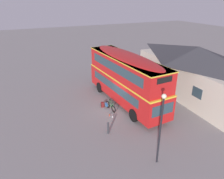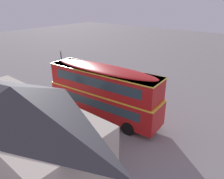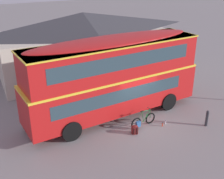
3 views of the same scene
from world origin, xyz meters
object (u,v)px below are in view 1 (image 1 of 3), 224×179
double_decker_bus (126,77)px  water_bottle_red_squeeze (109,115)px  kerb_bollard (108,128)px  water_bottle_clear_plastic (113,116)px  backpack_on_ground (102,104)px  touring_bicycle (110,106)px  street_lamp (161,123)px

double_decker_bus → water_bottle_red_squeeze: bearing=-54.4°
double_decker_bus → kerb_bollard: size_ratio=11.12×
double_decker_bus → water_bottle_clear_plastic: double_decker_bus is taller
backpack_on_ground → water_bottle_red_squeeze: bearing=-3.0°
touring_bicycle → double_decker_bus: bearing=111.6°
backpack_on_ground → water_bottle_red_squeeze: 1.81m
backpack_on_ground → kerb_bollard: bearing=-16.7°
water_bottle_red_squeeze → street_lamp: bearing=3.9°
backpack_on_ground → water_bottle_clear_plastic: backpack_on_ground is taller
street_lamp → kerb_bollard: size_ratio=4.87×
backpack_on_ground → street_lamp: bearing=2.4°
water_bottle_clear_plastic → kerb_bollard: 2.33m
double_decker_bus → touring_bicycle: 3.12m
water_bottle_clear_plastic → street_lamp: 6.58m
touring_bicycle → backpack_on_ground: bearing=-152.0°
street_lamp → touring_bicycle: bearing=179.3°
double_decker_bus → water_bottle_red_squeeze: size_ratio=46.21×
street_lamp → double_decker_bus: bearing=165.6°
backpack_on_ground → water_bottle_red_squeeze: (1.80, -0.10, -0.15)m
touring_bicycle → backpack_on_ground: touring_bicycle is taller
water_bottle_clear_plastic → touring_bicycle: bearing=164.3°
touring_bicycle → street_lamp: (7.27, -0.09, 2.54)m
water_bottle_red_squeeze → water_bottle_clear_plastic: bearing=24.2°
backpack_on_ground → kerb_bollard: kerb_bollard is taller
touring_bicycle → street_lamp: street_lamp is taller
backpack_on_ground → kerb_bollard: size_ratio=0.52×
double_decker_bus → street_lamp: size_ratio=2.28×
water_bottle_red_squeeze → street_lamp: size_ratio=0.05×
backpack_on_ground → kerb_bollard: (4.03, -1.21, 0.24)m
double_decker_bus → touring_bicycle: (0.78, -1.99, -2.27)m
backpack_on_ground → touring_bicycle: bearing=28.0°
backpack_on_ground → water_bottle_red_squeeze: size_ratio=2.15×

